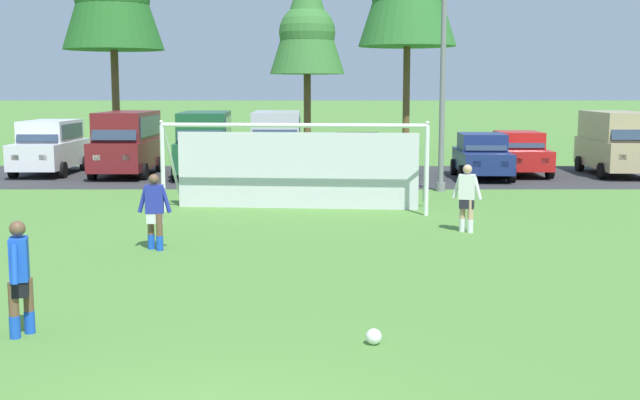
{
  "coord_description": "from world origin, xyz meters",
  "views": [
    {
      "loc": [
        1.12,
        -7.35,
        3.46
      ],
      "look_at": [
        1.1,
        8.49,
        1.27
      ],
      "focal_mm": 45.7,
      "sensor_mm": 36.0,
      "label": 1
    }
  ],
  "objects_px": {
    "soccer_goal": "(297,165)",
    "player_defender_far": "(21,278)",
    "parked_car_slot_far_left": "(51,147)",
    "street_lamp": "(449,67)",
    "parked_car_slot_center_left": "(206,142)",
    "parked_car_slot_end": "(617,142)",
    "parked_car_slot_center": "(278,141)",
    "soccer_ball": "(375,337)",
    "parked_car_slot_center_right": "(359,156)",
    "player_midfield_center": "(156,212)",
    "player_striker_near": "(468,198)",
    "parked_car_slot_far_right": "(520,153)",
    "parked_car_slot_left": "(128,142)",
    "parked_car_slot_right": "(483,156)"
  },
  "relations": [
    {
      "from": "player_defender_far",
      "to": "parked_car_slot_center_left",
      "type": "distance_m",
      "value": 20.69
    },
    {
      "from": "player_midfield_center",
      "to": "parked_car_slot_far_left",
      "type": "height_order",
      "value": "parked_car_slot_far_left"
    },
    {
      "from": "soccer_ball",
      "to": "parked_car_slot_center_right",
      "type": "height_order",
      "value": "parked_car_slot_center_right"
    },
    {
      "from": "player_striker_near",
      "to": "parked_car_slot_far_left",
      "type": "distance_m",
      "value": 19.57
    },
    {
      "from": "parked_car_slot_far_left",
      "to": "street_lamp",
      "type": "bearing_deg",
      "value": -19.69
    },
    {
      "from": "parked_car_slot_far_left",
      "to": "parked_car_slot_center",
      "type": "height_order",
      "value": "parked_car_slot_center"
    },
    {
      "from": "player_midfield_center",
      "to": "player_striker_near",
      "type": "bearing_deg",
      "value": 16.99
    },
    {
      "from": "parked_car_slot_center",
      "to": "parked_car_slot_end",
      "type": "relative_size",
      "value": 1.0
    },
    {
      "from": "parked_car_slot_left",
      "to": "street_lamp",
      "type": "xyz_separation_m",
      "value": [
        11.85,
        -4.86,
        2.81
      ]
    },
    {
      "from": "soccer_goal",
      "to": "parked_car_slot_center_left",
      "type": "relative_size",
      "value": 1.55
    },
    {
      "from": "player_midfield_center",
      "to": "parked_car_slot_center_right",
      "type": "distance_m",
      "value": 14.71
    },
    {
      "from": "soccer_ball",
      "to": "player_striker_near",
      "type": "relative_size",
      "value": 0.13
    },
    {
      "from": "soccer_ball",
      "to": "parked_car_slot_center",
      "type": "height_order",
      "value": "parked_car_slot_center"
    },
    {
      "from": "soccer_goal",
      "to": "street_lamp",
      "type": "xyz_separation_m",
      "value": [
        4.91,
        4.18,
        2.86
      ]
    },
    {
      "from": "player_midfield_center",
      "to": "parked_car_slot_far_right",
      "type": "bearing_deg",
      "value": 52.88
    },
    {
      "from": "soccer_ball",
      "to": "player_midfield_center",
      "type": "bearing_deg",
      "value": 123.23
    },
    {
      "from": "player_midfield_center",
      "to": "parked_car_slot_center_right",
      "type": "bearing_deg",
      "value": 70.15
    },
    {
      "from": "soccer_goal",
      "to": "parked_car_slot_center_left",
      "type": "xyz_separation_m",
      "value": [
        -3.81,
        8.7,
        0.05
      ]
    },
    {
      "from": "parked_car_slot_far_right",
      "to": "street_lamp",
      "type": "xyz_separation_m",
      "value": [
        -3.7,
        -5.14,
        3.27
      ]
    },
    {
      "from": "parked_car_slot_far_right",
      "to": "parked_car_slot_end",
      "type": "relative_size",
      "value": 0.87
    },
    {
      "from": "parked_car_slot_center_left",
      "to": "parked_car_slot_center_right",
      "type": "distance_m",
      "value": 6.0
    },
    {
      "from": "parked_car_slot_center_left",
      "to": "parked_car_slot_end",
      "type": "distance_m",
      "value": 16.25
    },
    {
      "from": "player_striker_near",
      "to": "parked_car_slot_end",
      "type": "height_order",
      "value": "parked_car_slot_end"
    },
    {
      "from": "player_striker_near",
      "to": "soccer_goal",
      "type": "bearing_deg",
      "value": 138.74
    },
    {
      "from": "parked_car_slot_far_left",
      "to": "parked_car_slot_center_left",
      "type": "bearing_deg",
      "value": -7.84
    },
    {
      "from": "parked_car_slot_center_right",
      "to": "parked_car_slot_right",
      "type": "xyz_separation_m",
      "value": [
        4.76,
        0.04,
        0.0
      ]
    },
    {
      "from": "parked_car_slot_far_right",
      "to": "player_defender_far",
      "type": "bearing_deg",
      "value": -119.66
    },
    {
      "from": "parked_car_slot_center_left",
      "to": "parked_car_slot_far_right",
      "type": "height_order",
      "value": "parked_car_slot_center_left"
    },
    {
      "from": "parked_car_slot_left",
      "to": "parked_car_slot_center_right",
      "type": "height_order",
      "value": "parked_car_slot_left"
    },
    {
      "from": "player_midfield_center",
      "to": "player_defender_far",
      "type": "height_order",
      "value": "same"
    },
    {
      "from": "parked_car_slot_center_right",
      "to": "parked_car_slot_right",
      "type": "bearing_deg",
      "value": 0.46
    },
    {
      "from": "parked_car_slot_center_left",
      "to": "parked_car_slot_end",
      "type": "bearing_deg",
      "value": 1.83
    },
    {
      "from": "player_striker_near",
      "to": "parked_car_slot_center_left",
      "type": "height_order",
      "value": "parked_car_slot_center_left"
    },
    {
      "from": "soccer_goal",
      "to": "player_defender_far",
      "type": "distance_m",
      "value": 12.49
    },
    {
      "from": "soccer_goal",
      "to": "player_midfield_center",
      "type": "relative_size",
      "value": 4.61
    },
    {
      "from": "parked_car_slot_far_right",
      "to": "player_striker_near",
      "type": "bearing_deg",
      "value": -108.72
    },
    {
      "from": "player_striker_near",
      "to": "parked_car_slot_left",
      "type": "height_order",
      "value": "parked_car_slot_left"
    },
    {
      "from": "parked_car_slot_right",
      "to": "parked_car_slot_end",
      "type": "xyz_separation_m",
      "value": [
        5.54,
        1.21,
        0.47
      ]
    },
    {
      "from": "player_striker_near",
      "to": "player_midfield_center",
      "type": "relative_size",
      "value": 1.0
    },
    {
      "from": "parked_car_slot_center",
      "to": "parked_car_slot_center_right",
      "type": "relative_size",
      "value": 1.14
    },
    {
      "from": "soccer_ball",
      "to": "parked_car_slot_center_left",
      "type": "distance_m",
      "value": 21.75
    },
    {
      "from": "soccer_goal",
      "to": "parked_car_slot_left",
      "type": "relative_size",
      "value": 1.57
    },
    {
      "from": "parked_car_slot_left",
      "to": "parked_car_slot_center",
      "type": "bearing_deg",
      "value": 1.67
    },
    {
      "from": "parked_car_slot_center_right",
      "to": "parked_car_slot_far_left",
      "type": "bearing_deg",
      "value": 172.59
    },
    {
      "from": "parked_car_slot_right",
      "to": "street_lamp",
      "type": "xyz_separation_m",
      "value": [
        -1.97,
        -3.84,
        3.27
      ]
    },
    {
      "from": "parked_car_slot_far_right",
      "to": "parked_car_slot_left",
      "type": "bearing_deg",
      "value": -178.97
    },
    {
      "from": "player_midfield_center",
      "to": "parked_car_slot_far_right",
      "type": "relative_size",
      "value": 0.39
    },
    {
      "from": "soccer_ball",
      "to": "parked_car_slot_far_left",
      "type": "distance_m",
      "value": 24.84
    },
    {
      "from": "parked_car_slot_center",
      "to": "parked_car_slot_end",
      "type": "distance_m",
      "value": 13.47
    },
    {
      "from": "player_midfield_center",
      "to": "parked_car_slot_far_left",
      "type": "bearing_deg",
      "value": 115.33
    }
  ]
}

